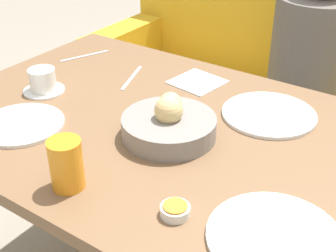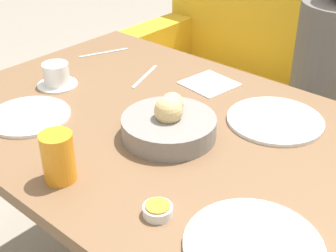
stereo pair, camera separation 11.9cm
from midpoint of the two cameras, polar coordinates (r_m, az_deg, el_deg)
dining_table at (r=1.28m, az=3.84°, el=-4.62°), size 1.40×0.87×0.78m
couch at (r=2.23m, az=18.74°, el=-0.42°), size 1.87×0.70×0.90m
seated_person at (r=1.99m, az=20.19°, el=1.01°), size 0.31×0.41×1.15m
bread_basket at (r=1.19m, az=2.91°, el=0.16°), size 0.24×0.24×0.11m
plate_near_left at (r=1.32m, az=-14.16°, el=1.10°), size 0.23×0.23×0.01m
plate_near_right at (r=0.92m, az=14.15°, el=-14.11°), size 0.26×0.26×0.01m
plate_far_center at (r=1.31m, az=15.47°, el=0.63°), size 0.26×0.26×0.01m
juice_glass at (r=1.04m, az=-10.06°, el=-3.87°), size 0.07×0.07×0.12m
coffee_cup at (r=1.48m, az=-11.24°, el=5.97°), size 0.13×0.13×0.07m
jam_bowl_honey at (r=0.95m, az=2.37°, el=-10.34°), size 0.06×0.06×0.03m
fork_silver at (r=1.72m, az=-5.85°, el=8.84°), size 0.08×0.17×0.00m
knife_silver at (r=1.53m, az=-0.61°, el=6.03°), size 0.07×0.18×0.00m
napkin at (r=1.49m, az=7.36°, el=5.08°), size 0.17×0.17×0.00m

